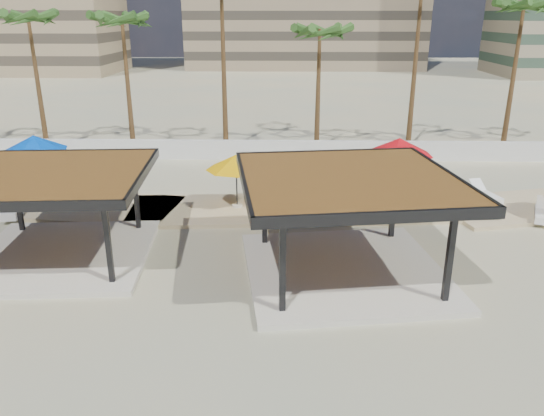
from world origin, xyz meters
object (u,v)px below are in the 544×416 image
Objects in this scene: pavilion_west at (56,207)px; lounger_c at (485,196)px; lounger_a at (15,209)px; umbrella_a at (34,143)px; umbrella_c at (399,147)px; lounger_b at (543,214)px; pavilion_central at (347,216)px.

pavilion_west reaches higher than lounger_c.
lounger_c is (21.25, 2.42, -0.01)m from lounger_a.
umbrella_c is at bearing -2.03° from umbrella_a.
pavilion_west is at bearing 95.08° from lounger_c.
umbrella_c is at bearing -89.18° from lounger_a.
pavilion_west is 2.08× the size of umbrella_a.
pavilion_west is at bearing -61.39° from umbrella_a.
pavilion_west is at bearing -153.22° from umbrella_c.
lounger_b is (5.77, -2.74, -2.27)m from umbrella_c.
umbrella_c is 2.02× the size of lounger_c.
umbrella_a is at bearing 177.97° from umbrella_c.
lounger_b is at bearing -98.29° from lounger_a.
umbrella_c is (3.23, 7.76, 0.53)m from pavilion_central.
pavilion_central is 16.50m from umbrella_a.
lounger_a is 21.39m from lounger_c.
umbrella_a is 1.67× the size of lounger_b.
umbrella_a is 1.56× the size of lounger_a.
umbrella_a reaches higher than lounger_a.
pavilion_central is at bearing -30.51° from umbrella_a.
lounger_a is (0.34, -3.35, -2.17)m from umbrella_a.
pavilion_west is at bearing -145.85° from lounger_a.
lounger_c is at bearing -4.35° from umbrella_c.
umbrella_a reaches higher than lounger_c.
lounger_a is at bearing 151.95° from pavilion_central.
pavilion_central is 3.66× the size of lounger_a.
lounger_c is at bearing 15.82° from pavilion_west.
pavilion_west is at bearing 125.55° from lounger_b.
pavilion_west is 18.78m from lounger_c.
pavilion_central reaches higher than lounger_b.
lounger_b is at bearing -161.50° from lounger_c.
pavilion_west is at bearing 166.31° from pavilion_central.
umbrella_c is 1.96× the size of lounger_a.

